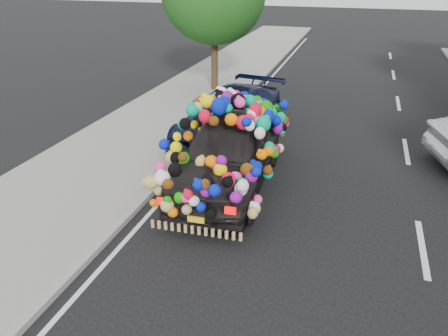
{
  "coord_description": "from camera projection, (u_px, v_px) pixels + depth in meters",
  "views": [
    {
      "loc": [
        2.01,
        -7.78,
        5.0
      ],
      "look_at": [
        -0.61,
        0.62,
        0.84
      ],
      "focal_mm": 35.0,
      "sensor_mm": 36.0,
      "label": 1
    }
  ],
  "objects": [
    {
      "name": "kerb",
      "position": [
        144.0,
        200.0,
        10.0
      ],
      "size": [
        0.15,
        60.0,
        0.13
      ],
      "primitive_type": "cube",
      "color": "gray",
      "rests_on": "ground"
    },
    {
      "name": "sidewalk",
      "position": [
        71.0,
        188.0,
        10.53
      ],
      "size": [
        4.0,
        60.0,
        0.12
      ],
      "primitive_type": "cube",
      "color": "gray",
      "rests_on": "ground"
    },
    {
      "name": "lane_markings",
      "position": [
        422.0,
        248.0,
        8.42
      ],
      "size": [
        6.0,
        50.0,
        0.01
      ],
      "primitive_type": null,
      "color": "silver",
      "rests_on": "ground"
    },
    {
      "name": "ground",
      "position": [
        243.0,
        219.0,
        9.4
      ],
      "size": [
        100.0,
        100.0,
        0.0
      ],
      "primitive_type": "plane",
      "color": "black",
      "rests_on": "ground"
    },
    {
      "name": "plush_art_car",
      "position": [
        228.0,
        138.0,
        10.35
      ],
      "size": [
        2.59,
        5.29,
        2.35
      ],
      "rotation": [
        0.0,
        0.0,
        0.04
      ],
      "color": "black",
      "rests_on": "ground"
    },
    {
      "name": "navy_sedan",
      "position": [
        230.0,
        115.0,
        13.4
      ],
      "size": [
        2.86,
        5.35,
        1.48
      ],
      "primitive_type": "imported",
      "rotation": [
        0.0,
        0.0,
        -0.16
      ],
      "color": "black",
      "rests_on": "ground"
    }
  ]
}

